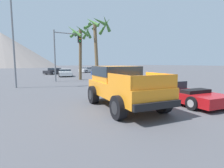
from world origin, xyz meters
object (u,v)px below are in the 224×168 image
Objects in this scene: orange_pickup_truck at (121,84)px; parked_car_blue at (104,72)px; red_convertible_car at (183,95)px; parked_car_silver at (88,70)px; traffic_light_main at (66,46)px; parked_car_white at (65,73)px; street_lamp_post at (12,27)px; palm_tree_short at (97,34)px; parked_car_dark at (55,71)px; palm_tree_tall at (80,39)px.

parked_car_blue is (10.73, 18.93, -0.49)m from orange_pickup_truck.
parked_car_silver is at bearing 82.54° from red_convertible_car.
traffic_light_main reaches higher than orange_pickup_truck.
red_convertible_car is 0.82× the size of traffic_light_main.
red_convertible_car is 21.47m from parked_car_blue.
parked_car_white is at bearing 64.28° from parked_car_blue.
parked_car_silver is 0.54× the size of street_lamp_post.
parked_car_silver is (8.16, 8.53, 0.01)m from parked_car_white.
orange_pickup_truck is at bearing -40.57° from parked_car_silver.
red_convertible_car is at bearing -10.44° from orange_pickup_truck.
palm_tree_short reaches higher than orange_pickup_truck.
parked_car_dark is at bearing 64.52° from street_lamp_post.
parked_car_white is 0.57× the size of street_lamp_post.
palm_tree_tall is (4.04, 13.58, 3.85)m from orange_pickup_truck.
palm_tree_short is (4.45, 10.17, 4.07)m from orange_pickup_truck.
parked_car_dark is (4.61, 26.79, -0.48)m from orange_pickup_truck.
parked_car_blue is 0.86× the size of traffic_light_main.
palm_tree_short is at bearing 2.32° from street_lamp_post.
palm_tree_short is at bearing -83.10° from palm_tree_tall.
palm_tree_short is at bearing -29.41° from parked_car_dark.
orange_pickup_truck is 1.11× the size of red_convertible_car.
traffic_light_main is (-1.13, 14.29, 3.53)m from red_convertible_car.
orange_pickup_truck is at bearing 169.63° from red_convertible_car.
red_convertible_car is 15.44m from palm_tree_tall.
palm_tree_short is (-0.16, -16.62, 4.55)m from parked_car_dark.
palm_tree_short reaches higher than palm_tree_tall.
parked_car_dark is 9.97m from parked_car_blue.
parked_car_silver is 19.06m from traffic_light_main.
palm_tree_short is (7.92, 0.32, 0.27)m from street_lamp_post.
parked_car_dark is at bearing 96.81° from red_convertible_car.
parked_car_blue is (-1.71, -9.82, -0.02)m from parked_car_silver.
red_convertible_car is at bearing -58.93° from street_lamp_post.
orange_pickup_truck is 1.05× the size of parked_car_blue.
orange_pickup_truck is at bearing -113.64° from palm_tree_short.
parked_car_dark is at bearing 79.36° from traffic_light_main.
street_lamp_post reaches higher than orange_pickup_truck.
orange_pickup_truck is 0.91× the size of traffic_light_main.
orange_pickup_truck is 11.83m from palm_tree_short.
street_lamp_post is (-8.08, -16.94, 4.28)m from parked_car_dark.
parked_car_white is 7.93m from palm_tree_tall.
street_lamp_post is (-14.19, -9.08, 4.30)m from parked_car_blue.
parked_car_white is (-0.33, -6.58, 0.00)m from parked_car_dark.
parked_car_blue is at bearing 33.74° from traffic_light_main.
red_convertible_car is 13.61m from street_lamp_post.
parked_car_blue is at bearing 38.66° from palm_tree_tall.
orange_pickup_truck is 20.67m from parked_car_white.
palm_tree_short is (1.28, 11.34, 4.74)m from red_convertible_car.
traffic_light_main is 0.69× the size of street_lamp_post.
palm_tree_short reaches higher than parked_car_blue.
orange_pickup_truck reaches higher than parked_car_blue.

